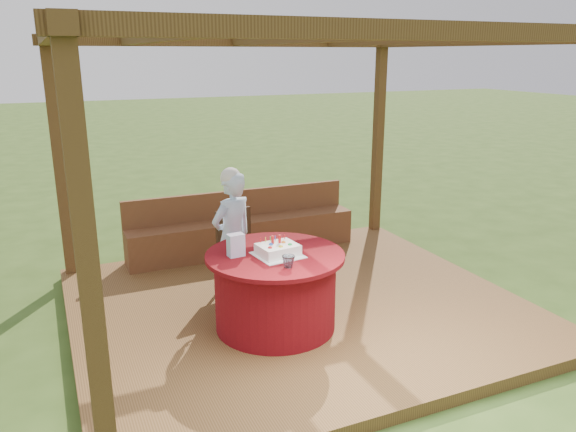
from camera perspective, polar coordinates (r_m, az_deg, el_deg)
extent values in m
plane|color=#324F1A|center=(6.03, 0.97, -9.77)|extent=(60.00, 60.00, 0.00)
cube|color=brown|center=(6.01, 0.98, -9.26)|extent=(4.50, 4.00, 0.12)
cube|color=brown|center=(3.28, -19.49, -6.65)|extent=(0.12, 0.12, 2.60)
cube|color=brown|center=(6.91, -22.24, 4.81)|extent=(0.12, 0.12, 2.60)
cube|color=brown|center=(8.20, 9.12, 7.42)|extent=(0.12, 0.12, 2.60)
cube|color=brown|center=(3.81, 13.75, 17.84)|extent=(4.50, 0.14, 0.12)
cube|color=brown|center=(7.18, -5.52, 17.23)|extent=(4.50, 0.14, 0.12)
cube|color=brown|center=(4.93, -23.04, 16.58)|extent=(0.14, 4.00, 0.12)
cube|color=brown|center=(6.61, 18.86, 16.57)|extent=(0.14, 4.00, 0.12)
cube|color=brown|center=(5.02, -13.13, 17.37)|extent=(0.10, 3.70, 0.10)
cube|color=brown|center=(5.43, 1.12, 17.65)|extent=(0.10, 3.70, 0.10)
cube|color=brown|center=(6.09, 12.81, 17.11)|extent=(0.10, 3.70, 0.10)
cube|color=brown|center=(7.37, -4.56, -2.02)|extent=(3.00, 0.42, 0.45)
cube|color=brown|center=(7.42, -5.10, 1.32)|extent=(3.00, 0.06, 0.35)
cylinder|color=maroon|center=(5.35, -1.30, -7.76)|extent=(1.13, 1.13, 0.70)
cylinder|color=maroon|center=(5.21, -1.33, -4.03)|extent=(1.29, 1.29, 0.04)
cube|color=#341F10|center=(6.17, -4.63, -3.73)|extent=(0.50, 0.50, 0.05)
cylinder|color=#341F10|center=(6.03, -5.18, -6.39)|extent=(0.04, 0.04, 0.43)
cylinder|color=#341F10|center=(6.19, -2.42, -5.73)|extent=(0.04, 0.04, 0.43)
cylinder|color=#341F10|center=(6.31, -6.71, -5.40)|extent=(0.04, 0.04, 0.43)
cylinder|color=#341F10|center=(6.46, -4.04, -4.79)|extent=(0.04, 0.04, 0.43)
cube|color=#341F10|center=(6.26, -5.56, -1.29)|extent=(0.43, 0.12, 0.45)
imported|color=#ABD2FF|center=(5.83, -5.67, -2.19)|extent=(0.59, 0.50, 1.38)
sphere|color=white|center=(5.66, -5.85, 3.89)|extent=(0.21, 0.21, 0.21)
cube|color=white|center=(5.15, -1.04, -3.99)|extent=(0.44, 0.44, 0.01)
cube|color=white|center=(5.13, -1.04, -3.43)|extent=(0.38, 0.32, 0.10)
cylinder|color=red|center=(5.13, -1.58, -2.43)|extent=(0.03, 0.03, 0.08)
cylinder|color=red|center=(5.15, -0.86, -2.33)|extent=(0.03, 0.03, 0.08)
sphere|color=red|center=(5.02, -1.83, -3.14)|extent=(0.04, 0.04, 0.04)
sphere|color=yellow|center=(5.05, -0.73, -3.02)|extent=(0.04, 0.04, 0.04)
sphere|color=green|center=(5.11, 0.21, -2.80)|extent=(0.04, 0.04, 0.04)
sphere|color=blue|center=(5.11, -1.75, -2.80)|extent=(0.04, 0.04, 0.04)
sphere|color=orange|center=(5.17, -0.46, -2.58)|extent=(0.04, 0.04, 0.04)
cube|color=#DE90C0|center=(5.12, -5.32, -2.97)|extent=(0.16, 0.11, 0.21)
imported|color=silver|center=(4.86, 0.05, -4.64)|extent=(0.13, 0.13, 0.11)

